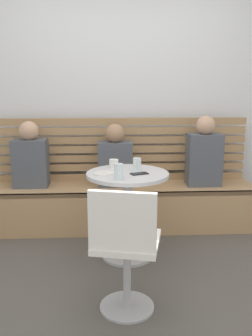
{
  "coord_description": "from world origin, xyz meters",
  "views": [
    {
      "loc": [
        -0.15,
        -2.35,
        1.43
      ],
      "look_at": [
        0.01,
        0.66,
        0.75
      ],
      "focal_mm": 38.72,
      "sensor_mm": 36.0,
      "label": 1
    }
  ],
  "objects": [
    {
      "name": "booth_bench",
      "position": [
        0.0,
        1.2,
        0.22
      ],
      "size": [
        2.7,
        0.52,
        0.44
      ],
      "color": "tan",
      "rests_on": "ground"
    },
    {
      "name": "person_child_middle",
      "position": [
        -0.08,
        1.24,
        0.72
      ],
      "size": [
        0.34,
        0.22,
        0.63
      ],
      "color": "#4C515B",
      "rests_on": "booth_bench"
    },
    {
      "name": "cup_glass_tall",
      "position": [
        -0.07,
        0.33,
        0.8
      ],
      "size": [
        0.07,
        0.07,
        0.12
      ],
      "primitive_type": "cylinder",
      "color": "silver",
      "rests_on": "cafe_table"
    },
    {
      "name": "cup_water_clear",
      "position": [
        0.09,
        0.59,
        0.8
      ],
      "size": [
        0.07,
        0.07,
        0.11
      ],
      "primitive_type": "cylinder",
      "color": "white",
      "rests_on": "cafe_table"
    },
    {
      "name": "cafe_table",
      "position": [
        0.01,
        0.53,
        0.52
      ],
      "size": [
        0.68,
        0.68,
        0.74
      ],
      "color": "#ADADB2",
      "rests_on": "ground"
    },
    {
      "name": "booth_backrest",
      "position": [
        0.0,
        1.44,
        0.78
      ],
      "size": [
        2.65,
        0.04,
        0.67
      ],
      "color": "#A68157",
      "rests_on": "booth_bench"
    },
    {
      "name": "person_child_left",
      "position": [
        -0.92,
        1.24,
        0.73
      ],
      "size": [
        0.34,
        0.22,
        0.66
      ],
      "color": "#4C515B",
      "rests_on": "booth_bench"
    },
    {
      "name": "plate_small",
      "position": [
        -0.18,
        0.49,
        0.75
      ],
      "size": [
        0.17,
        0.17,
        0.01
      ],
      "primitive_type": "cylinder",
      "color": "white",
      "rests_on": "cafe_table"
    },
    {
      "name": "white_chair",
      "position": [
        -0.05,
        -0.28,
        0.46
      ],
      "size": [
        0.48,
        0.48,
        0.85
      ],
      "color": "#ADADB2",
      "rests_on": "ground"
    },
    {
      "name": "back_wall",
      "position": [
        0.0,
        1.64,
        1.45
      ],
      "size": [
        5.2,
        0.1,
        2.9
      ],
      "primitive_type": "cube",
      "color": "silver",
      "rests_on": "ground"
    },
    {
      "name": "phone_on_table",
      "position": [
        0.1,
        0.48,
        0.74
      ],
      "size": [
        0.16,
        0.11,
        0.01
      ],
      "primitive_type": "cube",
      "rotation": [
        0.0,
        0.0,
        1.91
      ],
      "color": "black",
      "rests_on": "cafe_table"
    },
    {
      "name": "person_adult",
      "position": [
        0.83,
        1.21,
        0.75
      ],
      "size": [
        0.34,
        0.22,
        0.71
      ],
      "color": "#4C515B",
      "rests_on": "booth_bench"
    },
    {
      "name": "cup_ceramic_white",
      "position": [
        -0.1,
        0.74,
        0.78
      ],
      "size": [
        0.08,
        0.08,
        0.07
      ],
      "primitive_type": "cylinder",
      "color": "white",
      "rests_on": "cafe_table"
    },
    {
      "name": "ground",
      "position": [
        0.0,
        0.0,
        0.0
      ],
      "size": [
        8.0,
        8.0,
        0.0
      ],
      "primitive_type": "plane",
      "color": "#514C47"
    }
  ]
}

